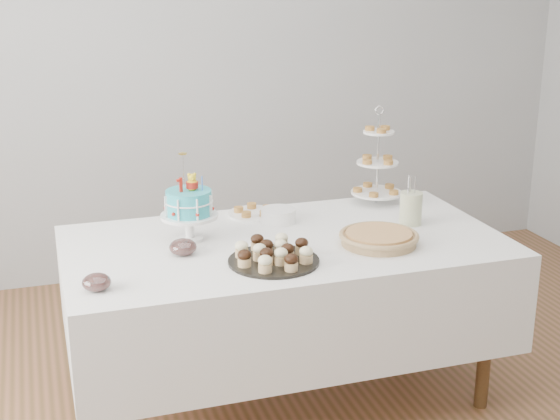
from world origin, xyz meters
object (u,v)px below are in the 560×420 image
object	(u,v)px
tiered_stand	(377,163)
pastry_plate	(254,212)
utensil_pitcher	(411,207)
table	(285,288)
cupcake_tray	(274,253)
jam_bowl_a	(97,282)
jam_bowl_b	(183,247)
plate_stack	(278,215)
birthday_cake	(189,217)
pie	(379,237)

from	to	relation	value
tiered_stand	pastry_plate	distance (m)	0.68
tiered_stand	utensil_pitcher	bearing A→B (deg)	-88.19
tiered_stand	utensil_pitcher	world-z (taller)	tiered_stand
table	tiered_stand	size ratio (longest dim) A/B	3.85
cupcake_tray	jam_bowl_a	distance (m)	0.71
cupcake_tray	table	bearing A→B (deg)	61.91
jam_bowl_b	tiered_stand	bearing A→B (deg)	21.68
plate_stack	jam_bowl_b	distance (m)	0.59
plate_stack	table	bearing A→B (deg)	-100.96
cupcake_tray	jam_bowl_a	world-z (taller)	cupcake_tray
cupcake_tray	tiered_stand	bearing A→B (deg)	40.33
birthday_cake	jam_bowl_a	bearing A→B (deg)	-143.82
tiered_stand	plate_stack	xyz separation A→B (m)	(-0.57, -0.14, -0.18)
pie	tiered_stand	size ratio (longest dim) A/B	0.70
jam_bowl_b	utensil_pitcher	world-z (taller)	utensil_pitcher
table	pie	xyz separation A→B (m)	(0.37, -0.18, 0.26)
cupcake_tray	tiered_stand	world-z (taller)	tiered_stand
pie	plate_stack	size ratio (longest dim) A/B	2.10
pie	tiered_stand	distance (m)	0.64
pie	pastry_plate	xyz separation A→B (m)	(-0.40, 0.56, -0.01)
birthday_cake	pie	size ratio (longest dim) A/B	1.12
cupcake_tray	pastry_plate	distance (m)	0.63
tiered_stand	jam_bowl_a	world-z (taller)	tiered_stand
plate_stack	pastry_plate	world-z (taller)	plate_stack
cupcake_tray	utensil_pitcher	world-z (taller)	utensil_pitcher
table	jam_bowl_a	world-z (taller)	jam_bowl_a
plate_stack	jam_bowl_b	world-z (taller)	jam_bowl_b
tiered_stand	jam_bowl_b	world-z (taller)	tiered_stand
cupcake_tray	jam_bowl_b	bearing A→B (deg)	148.58
table	pastry_plate	xyz separation A→B (m)	(-0.03, 0.38, 0.24)
pie	tiered_stand	xyz separation A→B (m)	(0.25, 0.56, 0.18)
jam_bowl_a	cupcake_tray	bearing A→B (deg)	5.23
cupcake_tray	pastry_plate	bearing A→B (deg)	81.37
pie	jam_bowl_b	bearing A→B (deg)	170.65
tiered_stand	utensil_pitcher	xyz separation A→B (m)	(0.01, -0.36, -0.13)
plate_stack	birthday_cake	bearing A→B (deg)	-164.95
birthday_cake	pastry_plate	bearing A→B (deg)	26.38
cupcake_tray	pie	size ratio (longest dim) A/B	1.08
pie	jam_bowl_a	world-z (taller)	jam_bowl_a
table	birthday_cake	bearing A→B (deg)	161.78
pie	table	bearing A→B (deg)	154.64
jam_bowl_a	utensil_pitcher	bearing A→B (deg)	13.05
cupcake_tray	utensil_pitcher	xyz separation A→B (m)	(0.76, 0.27, 0.04)
birthday_cake	pie	distance (m)	0.83
birthday_cake	pastry_plate	xyz separation A→B (m)	(0.36, 0.25, -0.09)
birthday_cake	jam_bowl_a	distance (m)	0.63
tiered_stand	plate_stack	distance (m)	0.61
birthday_cake	cupcake_tray	world-z (taller)	birthday_cake
birthday_cake	pie	bearing A→B (deg)	-30.27
plate_stack	cupcake_tray	bearing A→B (deg)	-109.82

